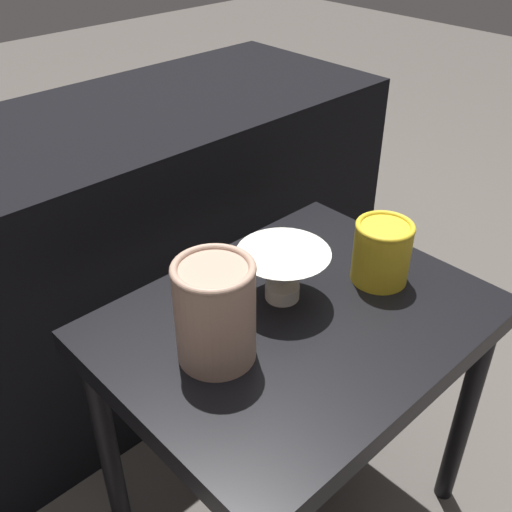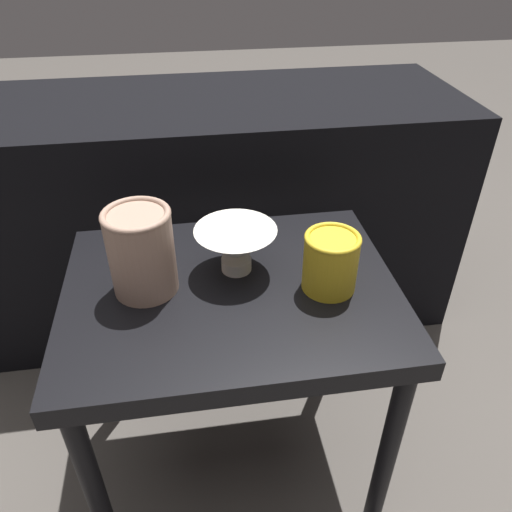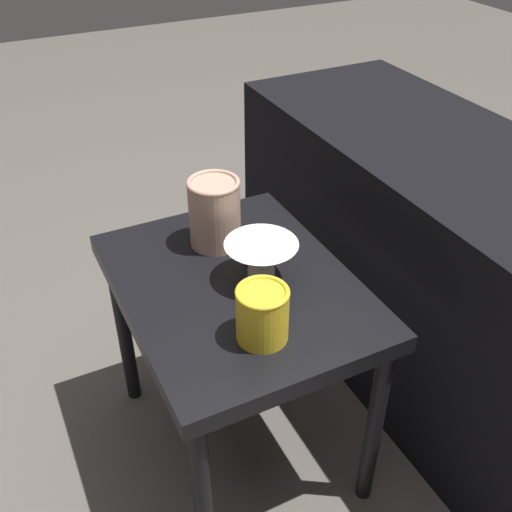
% 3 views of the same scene
% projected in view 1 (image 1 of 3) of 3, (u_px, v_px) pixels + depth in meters
% --- Properties ---
extents(ground_plane, '(8.00, 8.00, 0.00)m').
position_uv_depth(ground_plane, '(288.00, 509.00, 1.23)').
color(ground_plane, '#4C4742').
extents(table, '(0.60, 0.46, 0.52)m').
position_uv_depth(table, '(296.00, 347.00, 0.98)').
color(table, black).
rests_on(table, ground_plane).
extents(couch_backdrop, '(1.39, 0.50, 0.67)m').
position_uv_depth(couch_backdrop, '(110.00, 257.00, 1.41)').
color(couch_backdrop, black).
rests_on(couch_backdrop, ground_plane).
extents(bowl, '(0.15, 0.15, 0.09)m').
position_uv_depth(bowl, '(283.00, 270.00, 0.96)').
color(bowl, silver).
rests_on(bowl, table).
extents(vase_textured_left, '(0.12, 0.12, 0.16)m').
position_uv_depth(vase_textured_left, '(215.00, 311.00, 0.83)').
color(vase_textured_left, tan).
rests_on(vase_textured_left, table).
extents(vase_colorful_right, '(0.10, 0.10, 0.11)m').
position_uv_depth(vase_colorful_right, '(382.00, 251.00, 1.00)').
color(vase_colorful_right, gold).
rests_on(vase_colorful_right, table).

